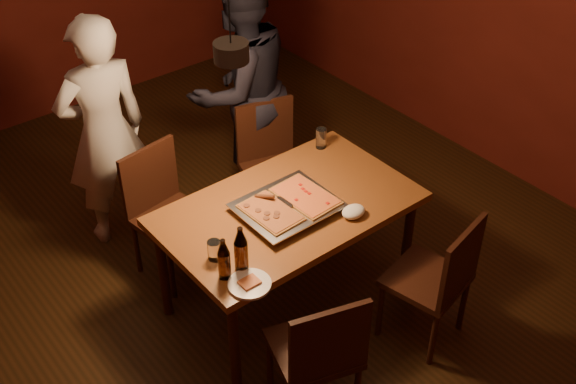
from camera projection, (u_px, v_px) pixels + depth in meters
room_shell at (234, 113)px, 3.79m from camera, size 6.00×6.00×6.00m
dining_table at (288, 215)px, 4.26m from camera, size 1.50×0.90×0.75m
chair_far_left at (162, 201)px, 4.59m from camera, size 0.48×0.48×0.49m
chair_far_right at (271, 153)px, 5.03m from camera, size 0.51×0.51×0.49m
chair_near_left at (320, 347)px, 3.63m from camera, size 0.53×0.53×0.49m
chair_near_right at (441, 272)px, 4.07m from camera, size 0.50×0.50×0.49m
pizza_tray at (287, 208)px, 4.16m from camera, size 0.57×0.47×0.05m
pizza_meat at (271, 212)px, 4.07m from camera, size 0.24×0.37×0.02m
pizza_cheese at (306, 196)px, 4.19m from camera, size 0.26×0.40×0.02m
spatula at (284, 203)px, 4.13m from camera, size 0.20×0.25×0.04m
beer_bottle_a at (224, 259)px, 3.66m from camera, size 0.07×0.07×0.25m
beer_bottle_b at (241, 249)px, 3.70m from camera, size 0.07×0.07×0.28m
water_glass_left at (214, 250)px, 3.81m from camera, size 0.07×0.07×0.11m
water_glass_right at (321, 138)px, 4.67m from camera, size 0.07×0.07×0.14m
plate_slice at (250, 284)px, 3.68m from camera, size 0.23×0.23×0.03m
napkin at (353, 212)px, 4.12m from camera, size 0.15×0.11×0.06m
diner_white at (104, 133)px, 4.71m from camera, size 0.63×0.44×1.65m
diner_dark at (241, 89)px, 5.08m from camera, size 0.89×0.71×1.75m
pendant_lamp at (231, 50)px, 3.57m from camera, size 0.18×0.18×1.10m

